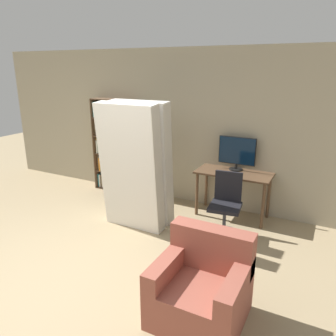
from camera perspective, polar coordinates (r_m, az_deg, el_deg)
The scene contains 9 objects.
ground_plane at distance 4.09m, azimuth -19.65°, elevation -19.53°, with size 16.00×16.00×0.00m, color #9E8966.
wall_back at distance 5.91m, azimuth 1.31°, elevation 7.16°, with size 8.00×0.06×2.70m.
desk at distance 5.39m, azimuth 11.32°, elevation -1.93°, with size 1.20×0.55×0.76m.
monitor at distance 5.41m, azimuth 11.91°, elevation 2.71°, with size 0.61×0.22×0.55m.
office_chair at distance 4.88m, azimuth 9.97°, elevation -7.28°, with size 0.52×0.52×0.93m.
bookshelf at distance 6.57m, azimuth -9.75°, elevation 3.94°, with size 0.89×0.28×1.81m.
mattress_near at distance 4.82m, azimuth -6.47°, elevation -0.05°, with size 0.95×0.39×1.92m.
mattress_far at distance 5.07m, azimuth -4.51°, elevation 0.88°, with size 0.95×0.36×1.92m.
armchair at distance 3.42m, azimuth 5.96°, elevation -19.92°, with size 0.85×0.80×0.85m.
Camera 1 is at (2.56, -2.12, 2.38)m, focal length 35.00 mm.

